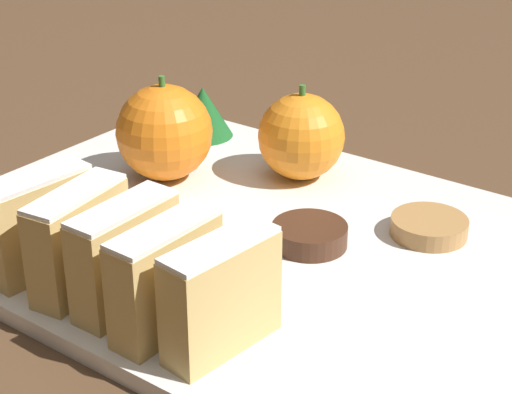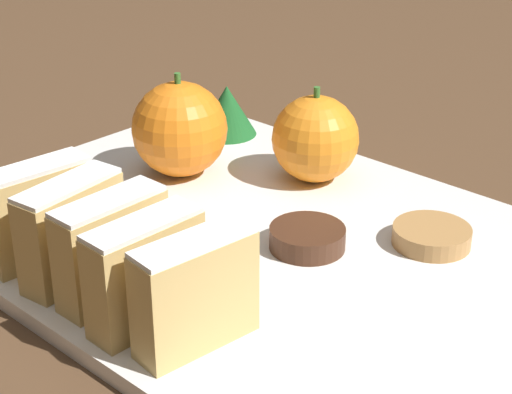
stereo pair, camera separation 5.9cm
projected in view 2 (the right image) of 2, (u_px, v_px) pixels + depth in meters
ground_plane at (256, 250)px, 0.61m from camera, size 6.00×6.00×0.00m
serving_platter at (256, 243)px, 0.61m from camera, size 0.33×0.46×0.01m
stollen_slice_front at (195, 293)px, 0.47m from camera, size 0.08×0.03×0.07m
stollen_slice_second at (145, 273)px, 0.49m from camera, size 0.07×0.03×0.07m
stollen_slice_third at (112, 249)px, 0.52m from camera, size 0.07×0.03×0.07m
stollen_slice_fourth at (72, 231)px, 0.54m from camera, size 0.08×0.03×0.07m
stollen_slice_fifth at (39, 213)px, 0.56m from camera, size 0.07×0.03×0.07m
orange_near at (315, 139)px, 0.68m from camera, size 0.07×0.07×0.08m
orange_far at (180, 129)px, 0.68m from camera, size 0.08×0.08×0.09m
chocolate_cookie at (307, 238)px, 0.58m from camera, size 0.05×0.05×0.02m
gingerbread_cookie at (432, 236)px, 0.59m from camera, size 0.05×0.05×0.01m
evergreen_sprig at (227, 110)px, 0.77m from camera, size 0.05×0.05×0.05m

